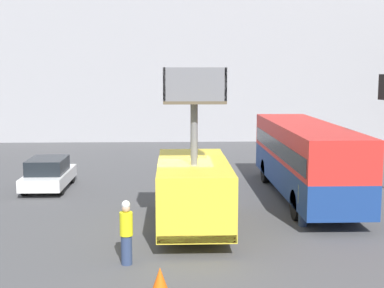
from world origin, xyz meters
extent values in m
plane|color=#4C4C4F|center=(0.00, 0.00, 0.00)|extent=(120.00, 120.00, 0.00)
cube|color=#9E9EA3|center=(0.00, 28.38, 6.06)|extent=(44.00, 10.00, 12.13)
cube|color=yellow|center=(0.60, 2.05, 1.44)|extent=(2.43, 1.84, 1.98)
cube|color=yellow|center=(0.60, -1.01, 1.45)|extent=(2.43, 4.29, 2.00)
cube|color=red|center=(0.60, -3.10, 0.60)|extent=(2.39, 0.10, 0.24)
cylinder|color=black|center=(-0.47, 2.05, 0.50)|extent=(0.30, 1.00, 1.00)
cylinder|color=black|center=(1.67, 2.05, 0.50)|extent=(0.30, 1.00, 1.00)
cylinder|color=black|center=(-0.47, -1.01, 0.50)|extent=(0.30, 1.00, 1.00)
cylinder|color=black|center=(1.67, -1.01, 0.50)|extent=(0.30, 1.00, 1.00)
cylinder|color=slate|center=(0.60, -1.01, 3.49)|extent=(0.24, 0.24, 2.08)
cube|color=brown|center=(0.60, -1.01, 4.58)|extent=(2.00, 1.55, 0.10)
cube|color=slate|center=(-0.36, -1.01, 5.15)|extent=(0.08, 1.55, 1.05)
cube|color=slate|center=(1.56, -1.01, 5.15)|extent=(0.08, 1.55, 1.05)
cube|color=slate|center=(0.60, -0.28, 5.15)|extent=(2.00, 0.08, 1.05)
cube|color=slate|center=(0.60, -1.74, 5.15)|extent=(2.00, 0.08, 1.05)
cube|color=navy|center=(5.65, 4.37, 1.12)|extent=(2.52, 11.09, 1.25)
cube|color=red|center=(5.65, 4.37, 2.51)|extent=(2.52, 11.09, 1.53)
cube|color=black|center=(5.65, 4.37, 2.28)|extent=(2.54, 10.64, 0.67)
cylinder|color=black|center=(4.54, 7.80, 0.58)|extent=(0.30, 1.16, 1.16)
cylinder|color=black|center=(6.76, 7.80, 0.58)|extent=(0.30, 1.16, 1.16)
cylinder|color=black|center=(4.54, 0.93, 0.58)|extent=(0.30, 1.16, 1.16)
cylinder|color=black|center=(6.76, 0.93, 0.58)|extent=(0.30, 1.16, 1.16)
cylinder|color=navy|center=(-1.46, -3.52, 0.43)|extent=(0.32, 0.32, 0.87)
cylinder|color=yellow|center=(-1.46, -3.52, 1.21)|extent=(0.38, 0.38, 0.69)
sphere|color=tan|center=(-1.46, -3.52, 1.67)|extent=(0.23, 0.23, 0.23)
sphere|color=white|center=(-1.46, -3.52, 1.78)|extent=(0.25, 0.25, 0.25)
cylinder|color=navy|center=(4.58, 0.14, 0.42)|extent=(0.32, 0.32, 0.85)
cylinder|color=yellow|center=(4.58, 0.14, 1.18)|extent=(0.38, 0.38, 0.67)
sphere|color=tan|center=(4.58, 0.14, 1.63)|extent=(0.23, 0.23, 0.23)
sphere|color=white|center=(4.58, 0.14, 1.74)|extent=(0.24, 0.24, 0.24)
cone|color=#F25B0F|center=(-0.43, -5.87, 0.39)|extent=(0.55, 0.55, 0.78)
cube|color=silver|center=(-5.99, 6.64, 0.55)|extent=(1.86, 4.24, 0.56)
cube|color=black|center=(-5.99, 6.43, 1.17)|extent=(1.64, 2.33, 0.68)
cylinder|color=black|center=(-6.80, 7.96, 0.32)|extent=(0.22, 0.64, 0.64)
cylinder|color=black|center=(-5.18, 7.96, 0.32)|extent=(0.22, 0.64, 0.64)
cylinder|color=black|center=(-6.80, 5.33, 0.32)|extent=(0.22, 0.64, 0.64)
cylinder|color=black|center=(-5.18, 5.33, 0.32)|extent=(0.22, 0.64, 0.64)
camera|label=1|loc=(-0.09, -18.47, 5.57)|focal=50.00mm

